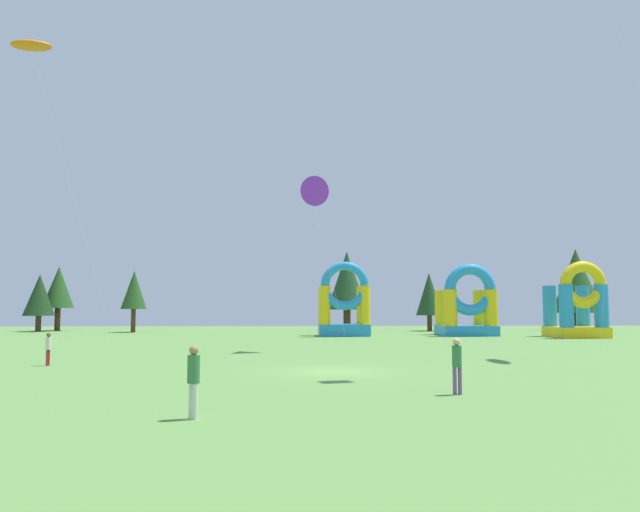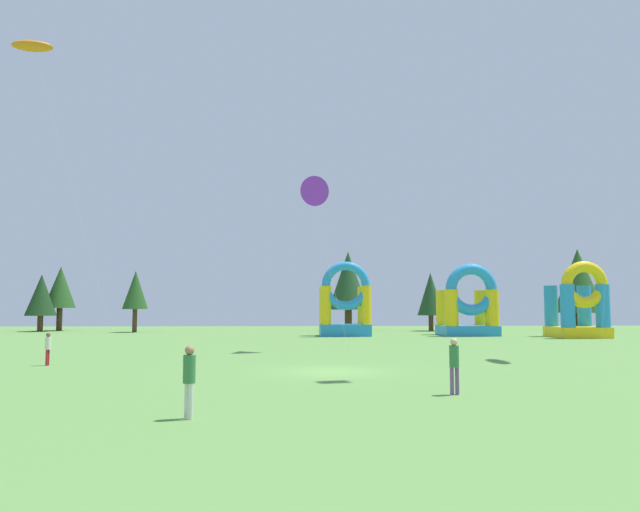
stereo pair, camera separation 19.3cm
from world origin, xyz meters
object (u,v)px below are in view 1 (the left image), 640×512
at_px(kite_orange_parafoil, 31,46).
at_px(inflatable_orange_dome, 467,309).
at_px(person_left_edge, 457,361).
at_px(inflatable_yellow_castle, 344,308).
at_px(person_near_camera, 194,375).
at_px(inflatable_blue_arch, 577,308).
at_px(person_far_side, 48,346).
at_px(kite_purple_delta, 310,192).

bearing_deg(kite_orange_parafoil, inflatable_orange_dome, 14.07).
bearing_deg(person_left_edge, inflatable_yellow_castle, 87.39).
height_order(person_left_edge, person_near_camera, person_near_camera).
relative_size(kite_orange_parafoil, inflatable_blue_arch, 3.59).
height_order(person_far_side, person_near_camera, person_near_camera).
relative_size(person_near_camera, inflatable_orange_dome, 0.27).
bearing_deg(person_near_camera, inflatable_orange_dome, -65.91).
relative_size(person_near_camera, inflatable_yellow_castle, 0.27).
xyz_separation_m(person_far_side, inflatable_blue_arch, (38.02, 24.42, 1.69)).
distance_m(person_near_camera, inflatable_orange_dome, 47.06).
relative_size(person_left_edge, person_far_side, 1.16).
bearing_deg(kite_orange_parafoil, person_far_side, -63.31).
height_order(inflatable_yellow_castle, inflatable_blue_arch, inflatable_yellow_castle).
bearing_deg(inflatable_blue_arch, kite_orange_parafoil, -173.11).
bearing_deg(inflatable_blue_arch, inflatable_orange_dome, 156.92).
height_order(person_far_side, inflatable_yellow_castle, inflatable_yellow_castle).
xyz_separation_m(person_far_side, inflatable_yellow_castle, (16.89, 28.05, 1.71)).
xyz_separation_m(person_left_edge, person_near_camera, (-7.97, -3.94, 0.02)).
distance_m(kite_orange_parafoil, person_far_side, 31.13).
bearing_deg(person_far_side, person_left_edge, -114.99).
relative_size(inflatable_yellow_castle, inflatable_orange_dome, 1.02).
height_order(kite_purple_delta, person_near_camera, kite_purple_delta).
bearing_deg(kite_purple_delta, inflatable_orange_dome, 49.84).
xyz_separation_m(kite_purple_delta, inflatable_blue_arch, (24.97, 14.93, -7.79)).
bearing_deg(kite_purple_delta, person_left_edge, -78.17).
height_order(kite_purple_delta, inflatable_blue_arch, kite_purple_delta).
relative_size(kite_orange_parafoil, person_left_edge, 13.45).
height_order(person_far_side, inflatable_orange_dome, inflatable_orange_dome).
height_order(person_left_edge, inflatable_yellow_castle, inflatable_yellow_castle).
xyz_separation_m(kite_purple_delta, inflatable_yellow_castle, (3.84, 18.56, -7.77)).
height_order(kite_orange_parafoil, kite_purple_delta, kite_orange_parafoil).
distance_m(kite_purple_delta, inflatable_orange_dome, 25.83).
bearing_deg(person_left_edge, person_far_side, 145.53).
relative_size(kite_purple_delta, inflatable_yellow_castle, 1.63).
height_order(kite_orange_parafoil, person_near_camera, kite_orange_parafoil).
distance_m(person_near_camera, inflatable_yellow_castle, 43.20).
bearing_deg(inflatable_orange_dome, person_far_side, -135.63).
distance_m(person_left_edge, inflatable_orange_dome, 40.55).
xyz_separation_m(kite_orange_parafoil, inflatable_yellow_castle, (26.29, 9.36, -21.34)).
bearing_deg(person_left_edge, kite_purple_delta, 98.71).
height_order(person_near_camera, inflatable_blue_arch, inflatable_blue_arch).
bearing_deg(kite_purple_delta, inflatable_blue_arch, 30.88).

